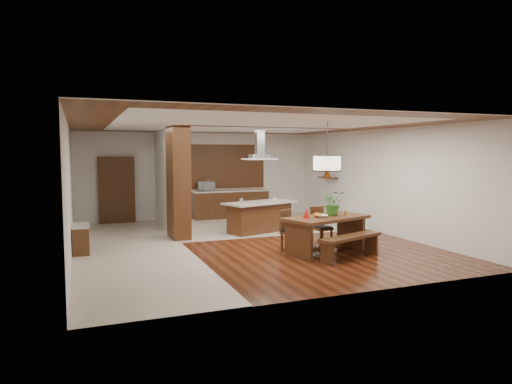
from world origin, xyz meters
name	(u,v)px	position (x,y,z in m)	size (l,w,h in m)	color
room_shell	(245,159)	(0.00, 0.00, 2.06)	(9.00, 9.04, 2.92)	#321409
tile_hallway	(131,251)	(-2.75, 0.00, 0.01)	(2.50, 9.00, 0.01)	beige
tile_kitchen	(255,224)	(1.25, 2.50, 0.01)	(5.50, 4.00, 0.01)	beige
soffit_band	(245,126)	(0.00, 0.00, 2.88)	(8.00, 9.00, 0.02)	#412110
partition_pier	(178,183)	(-1.40, 1.20, 1.45)	(0.45, 1.00, 2.90)	#311C0D
partition_stub	(164,178)	(-1.40, 3.30, 1.45)	(0.18, 2.40, 2.90)	silver
hallway_console	(81,239)	(-3.81, 0.20, 0.32)	(0.37, 0.88, 0.63)	#311C0D
hallway_doorway	(117,190)	(-2.70, 4.40, 1.05)	(1.10, 0.20, 2.10)	#311C0D
rear_counter	(230,204)	(1.00, 4.20, 0.48)	(2.60, 0.62, 0.95)	#311C0D
kitchen_window	(228,166)	(1.00, 4.46, 1.75)	(2.60, 0.08, 1.50)	#9F612F
shelf_lower	(328,178)	(3.87, 2.60, 1.40)	(0.26, 0.90, 0.04)	#311C0D
shelf_upper	(328,166)	(3.87, 2.60, 1.80)	(0.26, 0.90, 0.04)	#311C0D
dining_table	(326,226)	(1.31, -1.72, 0.60)	(2.14, 1.50, 0.81)	#311C0D
dining_bench	(350,247)	(1.52, -2.39, 0.24)	(1.71, 0.37, 0.48)	#311C0D
dining_chair_left	(292,231)	(0.67, -1.29, 0.46)	(0.41, 0.41, 0.93)	#311C0D
dining_chair_right	(322,226)	(1.60, -1.01, 0.46)	(0.41, 0.41, 0.93)	#311C0D
pendant_lantern	(327,152)	(1.31, -1.72, 2.25)	(0.64, 0.64, 1.31)	beige
foliage_plant	(333,203)	(1.55, -1.61, 1.09)	(0.50, 0.43, 0.55)	#2D6822
fruit_bowl	(322,216)	(1.13, -1.84, 0.84)	(0.25, 0.25, 0.06)	beige
napkin_cone	(306,213)	(0.77, -1.81, 0.92)	(0.14, 0.14, 0.23)	#9F0E0B
gold_ornament	(346,212)	(1.88, -1.62, 0.86)	(0.07, 0.07, 0.10)	gold
kitchen_island	(260,217)	(0.89, 1.23, 0.44)	(2.26, 1.51, 0.86)	#311C0D
range_hood	(260,144)	(0.89, 1.23, 2.46)	(0.90, 0.55, 0.87)	silver
island_cup	(275,200)	(1.32, 1.17, 0.90)	(0.11, 0.11, 0.09)	silver
microwave	(207,186)	(0.17, 4.22, 1.11)	(0.57, 0.38, 0.31)	silver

